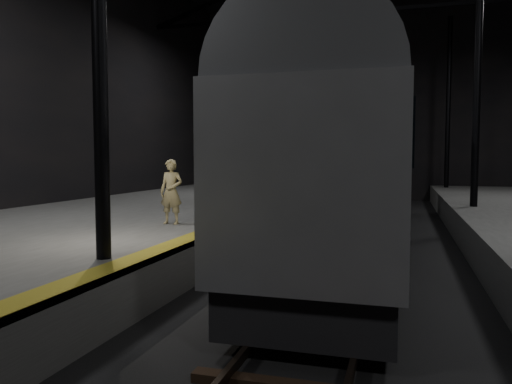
% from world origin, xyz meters
% --- Properties ---
extents(ground, '(44.00, 44.00, 0.00)m').
position_xyz_m(ground, '(0.00, 0.00, 0.00)').
color(ground, black).
rests_on(ground, ground).
extents(platform_left, '(9.00, 43.80, 1.00)m').
position_xyz_m(platform_left, '(-7.50, 0.00, 0.50)').
color(platform_left, '#50504D').
rests_on(platform_left, ground).
extents(tactile_strip, '(0.50, 43.80, 0.01)m').
position_xyz_m(tactile_strip, '(-3.25, 0.00, 1.00)').
color(tactile_strip, olive).
rests_on(tactile_strip, platform_left).
extents(track, '(2.40, 43.00, 0.24)m').
position_xyz_m(track, '(0.00, 0.00, 0.07)').
color(track, '#3F3328').
rests_on(track, ground).
extents(train, '(2.86, 19.05, 5.09)m').
position_xyz_m(train, '(-0.00, 3.98, 2.84)').
color(train, '#A3A6AB').
rests_on(train, ground).
extents(woman, '(0.64, 0.43, 1.75)m').
position_xyz_m(woman, '(-4.67, 0.52, 1.87)').
color(woman, tan).
rests_on(woman, platform_left).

